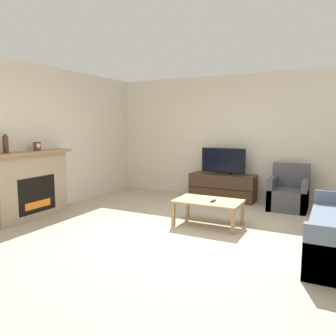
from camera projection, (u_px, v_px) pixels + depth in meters
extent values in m
plane|color=tan|center=(184.00, 233.00, 4.92)|extent=(24.00, 24.00, 0.00)
cube|color=beige|center=(236.00, 137.00, 7.19)|extent=(12.00, 0.06, 2.70)
cube|color=beige|center=(42.00, 140.00, 6.04)|extent=(0.06, 12.00, 2.70)
cube|color=tan|center=(31.00, 186.00, 5.67)|extent=(0.29, 1.40, 1.12)
cube|color=black|center=(38.00, 195.00, 5.62)|extent=(0.01, 0.77, 0.62)
cube|color=orange|center=(38.00, 204.00, 5.64)|extent=(0.01, 0.54, 0.12)
cube|color=#93704C|center=(30.00, 153.00, 5.58)|extent=(0.41, 1.52, 0.05)
cylinder|color=#512D23|center=(6.00, 144.00, 5.16)|extent=(0.09, 0.09, 0.28)
sphere|color=#512D23|center=(5.00, 135.00, 5.14)|extent=(0.05, 0.05, 0.05)
cube|color=brown|center=(37.00, 146.00, 5.71)|extent=(0.07, 0.11, 0.15)
cylinder|color=white|center=(38.00, 146.00, 5.69)|extent=(0.00, 0.08, 0.08)
cube|color=#422D1E|center=(223.00, 187.00, 7.12)|extent=(1.40, 0.51, 0.56)
cube|color=black|center=(219.00, 189.00, 6.89)|extent=(1.38, 0.01, 0.01)
cube|color=black|center=(223.00, 173.00, 7.08)|extent=(0.34, 0.18, 0.04)
cube|color=black|center=(223.00, 160.00, 7.04)|extent=(0.97, 0.03, 0.53)
cube|color=black|center=(223.00, 160.00, 7.03)|extent=(0.89, 0.01, 0.47)
cube|color=#4C4C51|center=(288.00, 199.00, 6.30)|extent=(0.70, 0.76, 0.40)
cube|color=#4C4C51|center=(291.00, 175.00, 6.52)|extent=(0.70, 0.14, 0.47)
cube|color=#4C4C51|center=(272.00, 192.00, 6.42)|extent=(0.10, 0.76, 0.61)
cube|color=#4C4C51|center=(305.00, 195.00, 6.15)|extent=(0.10, 0.76, 0.61)
cube|color=#A37F56|center=(208.00, 201.00, 5.28)|extent=(1.06, 0.65, 0.03)
cube|color=#A37F56|center=(173.00, 214.00, 5.28)|extent=(0.05, 0.05, 0.38)
cube|color=#A37F56|center=(233.00, 222.00, 4.84)|extent=(0.05, 0.05, 0.38)
cube|color=#A37F56|center=(188.00, 206.00, 5.78)|extent=(0.05, 0.05, 0.38)
cube|color=#A37F56|center=(243.00, 213.00, 5.34)|extent=(0.05, 0.05, 0.38)
cube|color=black|center=(213.00, 201.00, 5.18)|extent=(0.04, 0.15, 0.02)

